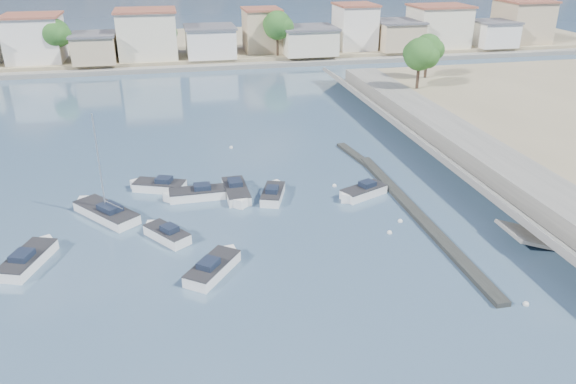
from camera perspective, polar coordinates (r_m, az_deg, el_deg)
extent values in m
plane|color=#334D66|center=(72.42, -2.03, 7.52)|extent=(400.00, 400.00, 0.00)
cube|color=slate|center=(55.17, 22.67, 1.10)|extent=(5.00, 90.00, 1.80)
cube|color=slate|center=(52.88, 18.76, 0.73)|extent=(4.17, 90.00, 2.86)
cube|color=slate|center=(46.33, 23.96, -4.22)|extent=(5.31, 3.50, 1.94)
cube|color=black|center=(47.55, 12.96, -2.18)|extent=(1.00, 26.00, 0.35)
cube|color=black|center=(59.25, 7.00, 3.63)|extent=(2.00, 8.05, 0.30)
cube|color=gray|center=(122.56, -6.56, 14.67)|extent=(160.00, 40.00, 1.40)
cube|color=slate|center=(102.09, -5.24, 12.62)|extent=(160.00, 2.50, 0.80)
cube|color=white|center=(109.62, -24.33, 13.99)|extent=(9.00, 9.00, 7.50)
cube|color=#99513D|center=(109.12, -24.69, 16.00)|extent=(9.54, 9.54, 0.35)
cube|color=tan|center=(105.36, -19.04, 13.61)|extent=(7.00, 8.00, 4.50)
cube|color=#595960|center=(104.99, -19.22, 14.90)|extent=(7.42, 8.48, 0.35)
cube|color=beige|center=(106.44, -14.11, 15.24)|extent=(10.00, 9.00, 8.00)
cube|color=#99513D|center=(105.91, -14.35, 17.46)|extent=(10.60, 9.54, 0.35)
cube|color=white|center=(105.96, -7.90, 14.85)|extent=(8.50, 8.50, 5.00)
cube|color=#595960|center=(105.56, -7.98, 16.29)|extent=(9.01, 9.01, 0.35)
cube|color=tan|center=(109.93, -2.68, 16.04)|extent=(6.50, 7.50, 7.50)
cube|color=#99513D|center=(109.44, -2.72, 18.08)|extent=(6.89, 7.95, 0.35)
cube|color=beige|center=(107.92, 2.05, 15.09)|extent=(9.50, 9.00, 4.50)
cube|color=#595960|center=(107.56, 2.07, 16.37)|extent=(10.07, 9.54, 0.35)
cube|color=white|center=(113.32, 6.80, 16.28)|extent=(7.00, 8.00, 8.00)
cube|color=#99513D|center=(112.83, 6.90, 18.38)|extent=(7.42, 8.48, 0.35)
cube|color=tan|center=(114.51, 11.02, 15.34)|extent=(8.00, 9.00, 5.00)
cube|color=#595960|center=(114.15, 11.13, 16.67)|extent=(8.48, 9.54, 0.35)
cube|color=beige|center=(118.99, 15.04, 15.91)|extent=(10.50, 8.50, 7.50)
cube|color=#99513D|center=(118.53, 15.26, 17.78)|extent=(11.13, 9.01, 0.35)
cube|color=white|center=(122.81, 20.14, 14.82)|extent=(7.50, 7.50, 4.50)
cube|color=#595960|center=(122.49, 20.30, 15.93)|extent=(7.95, 7.95, 0.35)
cube|color=tan|center=(129.40, 22.69, 15.65)|extent=(9.00, 9.50, 8.00)
cube|color=#99513D|center=(128.97, 22.99, 17.47)|extent=(9.54, 10.07, 0.35)
cylinder|color=#38281E|center=(106.29, -22.27, 12.91)|extent=(0.44, 0.44, 3.38)
sphere|color=#184216|center=(105.78, -22.57, 14.67)|extent=(4.80, 4.80, 4.80)
sphere|color=#184216|center=(105.08, -22.10, 14.57)|extent=(3.60, 3.60, 3.60)
sphere|color=#184216|center=(106.33, -22.95, 14.74)|extent=(3.30, 3.30, 3.30)
cylinder|color=#38281E|center=(107.78, -12.33, 14.14)|extent=(0.44, 0.44, 2.93)
sphere|color=#184216|center=(107.34, -12.47, 15.65)|extent=(4.16, 4.16, 4.16)
sphere|color=#184216|center=(106.86, -12.02, 15.55)|extent=(3.12, 3.12, 3.12)
sphere|color=#184216|center=(107.71, -12.83, 15.72)|extent=(2.86, 2.86, 2.86)
cylinder|color=#38281E|center=(105.73, -1.08, 14.66)|extent=(0.44, 0.44, 3.60)
sphere|color=#184216|center=(105.19, -1.09, 16.58)|extent=(5.12, 5.12, 5.12)
sphere|color=#184216|center=(104.79, -0.48, 16.42)|extent=(3.84, 3.84, 3.84)
sphere|color=#184216|center=(105.49, -1.59, 16.68)|extent=(3.52, 3.52, 3.52)
cylinder|color=#38281E|center=(112.75, 6.90, 14.99)|extent=(0.44, 0.44, 3.15)
sphere|color=#184216|center=(112.29, 6.98, 16.56)|extent=(4.48, 4.48, 4.48)
sphere|color=#184216|center=(112.07, 7.49, 16.41)|extent=(3.36, 3.36, 3.36)
sphere|color=#184216|center=(112.45, 6.56, 16.66)|extent=(3.08, 3.08, 3.08)
cylinder|color=#38281E|center=(118.00, 14.68, 14.70)|extent=(0.44, 0.44, 2.70)
sphere|color=#184216|center=(117.62, 14.82, 15.98)|extent=(3.84, 3.84, 3.84)
sphere|color=#184216|center=(117.54, 15.25, 15.84)|extent=(2.88, 2.88, 2.88)
sphere|color=#184216|center=(117.66, 14.48, 16.08)|extent=(2.64, 2.64, 2.64)
cylinder|color=#38281E|center=(81.84, 13.05, 11.33)|extent=(0.44, 0.44, 3.15)
sphere|color=#184216|center=(81.23, 13.26, 13.47)|extent=(4.48, 4.48, 4.48)
sphere|color=#184216|center=(81.13, 13.96, 13.24)|extent=(3.36, 3.36, 3.36)
sphere|color=#184216|center=(81.29, 12.68, 13.63)|extent=(3.08, 3.08, 3.08)
cylinder|color=#38281E|center=(88.85, 13.83, 12.18)|extent=(0.44, 0.44, 2.93)
sphere|color=#184216|center=(88.32, 14.02, 14.01)|extent=(4.16, 4.16, 4.16)
sphere|color=#184216|center=(88.24, 14.62, 13.81)|extent=(3.12, 3.12, 3.12)
sphere|color=#184216|center=(88.37, 13.52, 14.15)|extent=(2.86, 2.86, 2.86)
cube|color=white|center=(43.76, -12.17, -4.36)|extent=(3.58, 4.13, 1.00)
cube|color=white|center=(45.02, -13.47, -3.64)|extent=(1.26, 1.26, 1.00)
cube|color=#262628|center=(43.53, -12.23, -3.78)|extent=(3.61, 4.15, 0.08)
cube|color=#192233|center=(43.13, -11.94, -3.67)|extent=(1.48, 1.53, 0.48)
cube|color=white|center=(49.37, -1.55, -0.35)|extent=(2.89, 4.36, 1.00)
cube|color=white|center=(50.93, -1.25, 0.46)|extent=(1.54, 1.54, 1.00)
cube|color=#262628|center=(49.17, -1.55, 0.18)|extent=(2.92, 4.37, 0.08)
cube|color=#192233|center=(48.71, -1.63, 0.25)|extent=(1.36, 1.48, 0.48)
cube|color=white|center=(50.09, -9.21, -0.30)|extent=(4.85, 1.91, 1.00)
cube|color=white|center=(50.03, -11.58, -0.52)|extent=(1.83, 1.83, 1.00)
cube|color=#262628|center=(49.89, -9.25, 0.23)|extent=(4.85, 1.95, 0.08)
cube|color=#192233|center=(49.82, -8.71, 0.53)|extent=(1.46, 1.16, 0.48)
cube|color=white|center=(50.33, 7.68, -0.07)|extent=(4.57, 3.34, 1.00)
cube|color=white|center=(49.18, 6.17, -0.60)|extent=(1.57, 1.57, 1.00)
cube|color=#262628|center=(50.13, 7.71, 0.45)|extent=(4.58, 3.38, 0.08)
cube|color=#192233|center=(50.31, 8.07, 0.81)|extent=(1.60, 1.51, 0.48)
cube|color=white|center=(43.59, -24.91, -6.38)|extent=(3.52, 5.30, 1.00)
cube|color=white|center=(45.11, -23.55, -5.07)|extent=(1.83, 1.83, 1.00)
cube|color=#262628|center=(43.35, -25.02, -5.81)|extent=(3.56, 5.31, 0.08)
cube|color=#192233|center=(42.89, -25.41, -5.85)|extent=(1.64, 1.80, 0.48)
cube|color=white|center=(52.34, -12.89, 0.49)|extent=(4.91, 3.38, 1.00)
cube|color=white|center=(53.09, -14.85, 0.63)|extent=(1.69, 1.69, 1.00)
cube|color=#262628|center=(52.14, -12.94, 1.00)|extent=(4.92, 3.41, 0.08)
cube|color=#192233|center=(51.89, -12.50, 1.21)|extent=(1.69, 1.56, 0.48)
cube|color=white|center=(50.19, -5.29, -0.02)|extent=(2.02, 5.10, 1.00)
cube|color=white|center=(48.23, -4.90, -1.06)|extent=(1.91, 1.91, 1.00)
cube|color=#262628|center=(49.99, -5.31, 0.50)|extent=(2.06, 5.10, 0.08)
cube|color=#192233|center=(50.35, -5.41, 0.97)|extent=(1.22, 1.54, 0.48)
cube|color=white|center=(38.97, -7.66, -7.83)|extent=(4.24, 4.82, 1.00)
cube|color=white|center=(40.41, -6.18, -6.48)|extent=(1.46, 1.46, 1.00)
cube|color=#262628|center=(38.71, -7.70, -7.20)|extent=(4.27, 4.84, 0.08)
cube|color=#192233|center=(38.25, -8.09, -7.22)|extent=(1.74, 1.79, 0.48)
cube|color=white|center=(48.45, -17.96, -2.12)|extent=(5.63, 6.33, 1.00)
cube|color=white|center=(50.67, -19.72, -1.19)|extent=(1.67, 1.67, 1.00)
cube|color=#262628|center=(48.24, -18.03, -1.58)|extent=(5.66, 6.36, 0.08)
cube|color=#192233|center=(47.64, -17.64, -1.54)|extent=(2.22, 2.32, 0.48)
cylinder|color=silver|center=(46.72, -18.66, 2.84)|extent=(0.12, 0.12, 8.00)
cylinder|color=silver|center=(47.02, -17.33, -1.23)|extent=(1.55, 1.93, 0.08)
sphere|color=white|center=(44.43, 10.28, -4.10)|extent=(0.40, 0.40, 0.40)
sphere|color=white|center=(46.34, 11.33, -2.93)|extent=(0.40, 0.40, 0.40)
sphere|color=white|center=(38.74, 23.01, -10.45)|extent=(0.40, 0.40, 0.40)
sphere|color=white|center=(52.06, 4.74, 0.62)|extent=(0.40, 0.40, 0.40)
sphere|color=white|center=(61.95, -5.79, 4.52)|extent=(0.40, 0.40, 0.40)
sphere|color=white|center=(60.08, 6.62, 3.84)|extent=(0.40, 0.40, 0.40)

